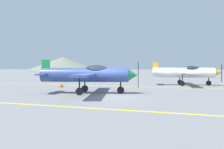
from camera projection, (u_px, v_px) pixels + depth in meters
The scene contains 7 objects.
ground_plane at pixel (102, 97), 13.50m from camera, with size 400.00×400.00×0.00m, color slate.
apron_line_near at pixel (74, 107), 9.87m from camera, with size 80.00×0.16×0.01m, color yellow.
apron_line_far at pixel (129, 87), 20.61m from camera, with size 80.00×0.16×0.01m, color yellow.
airplane_near at pixel (89, 74), 15.15m from camera, with size 7.00×7.95×2.39m.
airplane_mid at pixel (186, 72), 22.28m from camera, with size 6.98×8.01×2.39m.
traffic_cone_front at pixel (61, 84), 20.26m from camera, with size 0.36×0.36×0.59m.
hill_left at pixel (63, 64), 159.83m from camera, with size 50.66×50.66×9.72m, color slate.
Camera 1 is at (4.56, -12.66, 1.82)m, focal length 34.54 mm.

